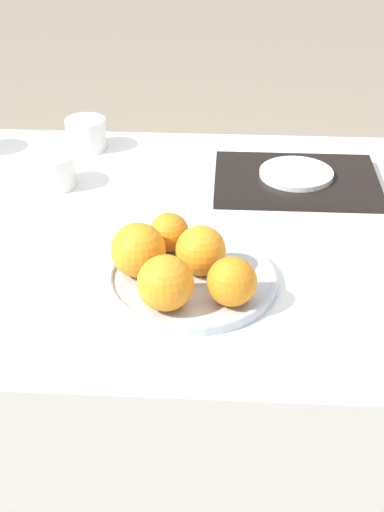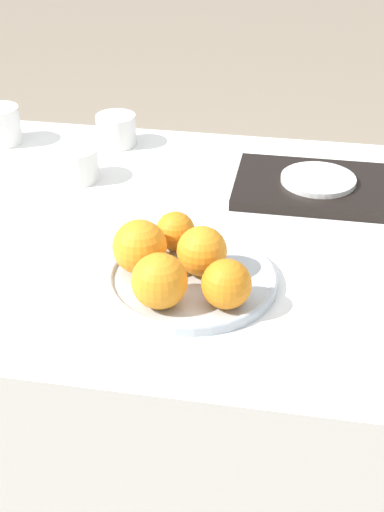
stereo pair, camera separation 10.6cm
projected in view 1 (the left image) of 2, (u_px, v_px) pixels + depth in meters
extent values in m
cube|color=white|center=(141.00, 391.00, 1.44)|extent=(1.50, 0.84, 0.77)
cylinder|color=#B2BCC6|center=(192.00, 280.00, 1.08)|extent=(0.26, 0.26, 0.01)
torus|color=#B2BCC6|center=(192.00, 277.00, 1.08)|extent=(0.26, 0.26, 0.01)
sphere|color=orange|center=(201.00, 251.00, 1.07)|extent=(0.08, 0.08, 0.08)
sphere|color=orange|center=(165.00, 283.00, 1.00)|extent=(0.08, 0.08, 0.08)
sphere|color=orange|center=(138.00, 250.00, 1.07)|extent=(0.08, 0.08, 0.08)
sphere|color=orange|center=(232.00, 282.00, 1.01)|extent=(0.07, 0.07, 0.07)
sphere|color=orange|center=(169.00, 232.00, 1.13)|extent=(0.06, 0.06, 0.06)
cube|color=black|center=(296.00, 181.00, 1.36)|extent=(0.31, 0.21, 0.02)
cylinder|color=silver|center=(296.00, 173.00, 1.36)|extent=(0.14, 0.14, 0.01)
cylinder|color=white|center=(53.00, 171.00, 1.35)|extent=(0.08, 0.08, 0.06)
cylinder|color=white|center=(86.00, 134.00, 1.50)|extent=(0.08, 0.08, 0.07)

